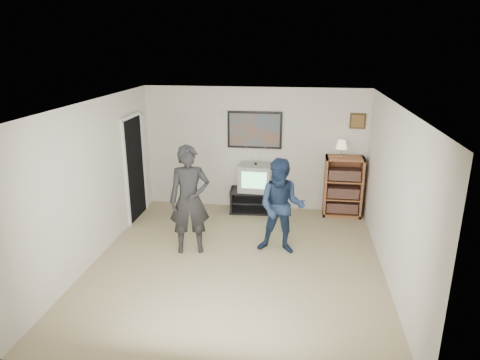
% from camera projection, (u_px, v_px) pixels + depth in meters
% --- Properties ---
extents(room_shell, '(4.51, 5.00, 2.51)m').
position_uv_depth(room_shell, '(240.00, 181.00, 6.69)').
color(room_shell, '#847753').
rests_on(room_shell, ground).
extents(media_stand, '(0.96, 0.57, 0.46)m').
position_uv_depth(media_stand, '(253.00, 200.00, 8.78)').
color(media_stand, black).
rests_on(media_stand, room_shell).
extents(crt_television, '(0.66, 0.57, 0.54)m').
position_uv_depth(crt_television, '(255.00, 177.00, 8.62)').
color(crt_television, '#979893').
rests_on(crt_television, media_stand).
extents(bookshelf, '(0.73, 0.42, 1.20)m').
position_uv_depth(bookshelf, '(343.00, 187.00, 8.47)').
color(bookshelf, brown).
rests_on(bookshelf, room_shell).
extents(table_lamp, '(0.22, 0.22, 0.34)m').
position_uv_depth(table_lamp, '(341.00, 149.00, 8.21)').
color(table_lamp, beige).
rests_on(table_lamp, bookshelf).
extents(person_tall, '(0.75, 0.58, 1.80)m').
position_uv_depth(person_tall, '(190.00, 200.00, 6.90)').
color(person_tall, black).
rests_on(person_tall, room_shell).
extents(person_short, '(0.82, 0.67, 1.59)m').
position_uv_depth(person_short, '(281.00, 207.00, 6.90)').
color(person_short, '#1A2A48').
rests_on(person_short, room_shell).
extents(controller_left, '(0.06, 0.11, 0.03)m').
position_uv_depth(controller_left, '(190.00, 174.00, 7.03)').
color(controller_left, white).
rests_on(controller_left, person_tall).
extents(controller_right, '(0.06, 0.12, 0.03)m').
position_uv_depth(controller_right, '(286.00, 193.00, 7.06)').
color(controller_right, white).
rests_on(controller_right, person_short).
extents(poster, '(1.10, 0.03, 0.75)m').
position_uv_depth(poster, '(255.00, 130.00, 8.58)').
color(poster, black).
rests_on(poster, room_shell).
extents(air_vent, '(0.28, 0.02, 0.14)m').
position_uv_depth(air_vent, '(228.00, 114.00, 8.56)').
color(air_vent, white).
rests_on(air_vent, room_shell).
extents(small_picture, '(0.30, 0.03, 0.30)m').
position_uv_depth(small_picture, '(358.00, 121.00, 8.24)').
color(small_picture, black).
rests_on(small_picture, room_shell).
extents(doorway, '(0.03, 0.85, 2.00)m').
position_uv_depth(doorway, '(134.00, 169.00, 8.25)').
color(doorway, black).
rests_on(doorway, room_shell).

